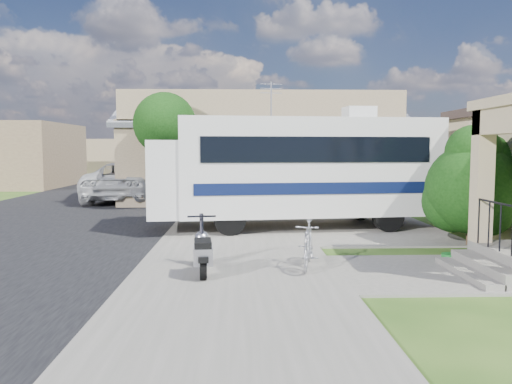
{
  "coord_description": "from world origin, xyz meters",
  "views": [
    {
      "loc": [
        -0.9,
        -10.36,
        2.43
      ],
      "look_at": [
        -0.5,
        2.5,
        1.3
      ],
      "focal_mm": 35.0,
      "sensor_mm": 36.0,
      "label": 1
    }
  ],
  "objects_px": {
    "pickup_truck": "(130,181)",
    "garden_hose": "(450,259)",
    "bicycle": "(308,248)",
    "motorhome": "(296,167)",
    "shrub": "(473,185)",
    "van": "(146,174)",
    "scooter": "(203,252)"
  },
  "relations": [
    {
      "from": "scooter",
      "to": "garden_hose",
      "type": "relative_size",
      "value": 4.27
    },
    {
      "from": "shrub",
      "to": "van",
      "type": "bearing_deg",
      "value": 122.65
    },
    {
      "from": "shrub",
      "to": "garden_hose",
      "type": "xyz_separation_m",
      "value": [
        -1.27,
        -1.77,
        -1.45
      ]
    },
    {
      "from": "shrub",
      "to": "pickup_truck",
      "type": "height_order",
      "value": "shrub"
    },
    {
      "from": "pickup_truck",
      "to": "van",
      "type": "bearing_deg",
      "value": -84.44
    },
    {
      "from": "van",
      "to": "motorhome",
      "type": "bearing_deg",
      "value": -75.03
    },
    {
      "from": "pickup_truck",
      "to": "garden_hose",
      "type": "distance_m",
      "value": 16.2
    },
    {
      "from": "shrub",
      "to": "van",
      "type": "xyz_separation_m",
      "value": [
        -11.37,
        17.75,
        -0.6
      ]
    },
    {
      "from": "motorhome",
      "to": "shrub",
      "type": "distance_m",
      "value": 4.99
    },
    {
      "from": "shrub",
      "to": "scooter",
      "type": "height_order",
      "value": "shrub"
    },
    {
      "from": "scooter",
      "to": "motorhome",
      "type": "bearing_deg",
      "value": 61.42
    },
    {
      "from": "scooter",
      "to": "shrub",
      "type": "bearing_deg",
      "value": 17.54
    },
    {
      "from": "van",
      "to": "scooter",
      "type": "bearing_deg",
      "value": -87.68
    },
    {
      "from": "motorhome",
      "to": "pickup_truck",
      "type": "bearing_deg",
      "value": 122.95
    },
    {
      "from": "pickup_truck",
      "to": "garden_hose",
      "type": "xyz_separation_m",
      "value": [
        9.61,
        -13.02,
        -0.82
      ]
    },
    {
      "from": "bicycle",
      "to": "van",
      "type": "height_order",
      "value": "van"
    },
    {
      "from": "pickup_truck",
      "to": "bicycle",
      "type": "bearing_deg",
      "value": 116.71
    },
    {
      "from": "scooter",
      "to": "van",
      "type": "distance_m",
      "value": 21.1
    },
    {
      "from": "motorhome",
      "to": "bicycle",
      "type": "distance_m",
      "value": 5.42
    },
    {
      "from": "motorhome",
      "to": "scooter",
      "type": "height_order",
      "value": "motorhome"
    },
    {
      "from": "motorhome",
      "to": "scooter",
      "type": "distance_m",
      "value": 6.26
    },
    {
      "from": "shrub",
      "to": "van",
      "type": "height_order",
      "value": "shrub"
    },
    {
      "from": "motorhome",
      "to": "shrub",
      "type": "xyz_separation_m",
      "value": [
        4.07,
        -2.87,
        -0.32
      ]
    },
    {
      "from": "shrub",
      "to": "scooter",
      "type": "relative_size",
      "value": 1.86
    },
    {
      "from": "bicycle",
      "to": "shrub",
      "type": "bearing_deg",
      "value": 40.28
    },
    {
      "from": "bicycle",
      "to": "pickup_truck",
      "type": "bearing_deg",
      "value": 127.56
    },
    {
      "from": "shrub",
      "to": "garden_hose",
      "type": "relative_size",
      "value": 7.94
    },
    {
      "from": "motorhome",
      "to": "van",
      "type": "relative_size",
      "value": 1.35
    },
    {
      "from": "motorhome",
      "to": "garden_hose",
      "type": "height_order",
      "value": "motorhome"
    },
    {
      "from": "bicycle",
      "to": "van",
      "type": "relative_size",
      "value": 0.24
    },
    {
      "from": "motorhome",
      "to": "garden_hose",
      "type": "xyz_separation_m",
      "value": [
        2.8,
        -4.64,
        -1.77
      ]
    },
    {
      "from": "motorhome",
      "to": "scooter",
      "type": "xyz_separation_m",
      "value": [
        -2.39,
        -5.62,
        -1.38
      ]
    }
  ]
}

